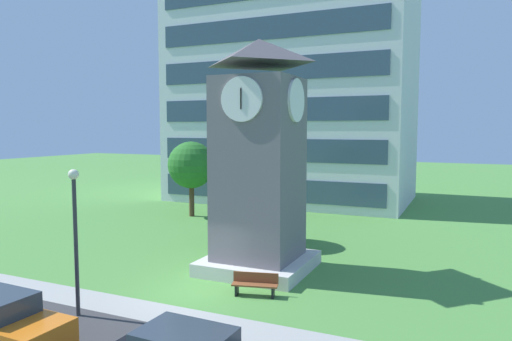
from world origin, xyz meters
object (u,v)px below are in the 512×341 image
tree_by_building (251,186)px  tree_near_tower (191,165)px  street_lamp (75,224)px  park_bench (255,284)px  clock_tower (259,169)px

tree_by_building → tree_near_tower: tree_near_tower is taller
street_lamp → tree_near_tower: (-6.39, 17.61, 0.56)m
park_bench → tree_near_tower: bearing=130.2°
park_bench → tree_near_tower: size_ratio=0.33×
clock_tower → tree_near_tower: 14.23m
clock_tower → park_bench: 5.42m
clock_tower → tree_near_tower: bearing=134.6°
clock_tower → street_lamp: bearing=-115.6°
street_lamp → tree_by_building: (1.09, 11.95, 0.04)m
street_lamp → clock_tower: bearing=64.4°
clock_tower → tree_by_building: clock_tower is taller
park_bench → tree_near_tower: tree_near_tower is taller
clock_tower → park_bench: bearing=-68.5°
clock_tower → park_bench: (1.24, -3.15, -4.23)m
park_bench → tree_by_building: size_ratio=0.36×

